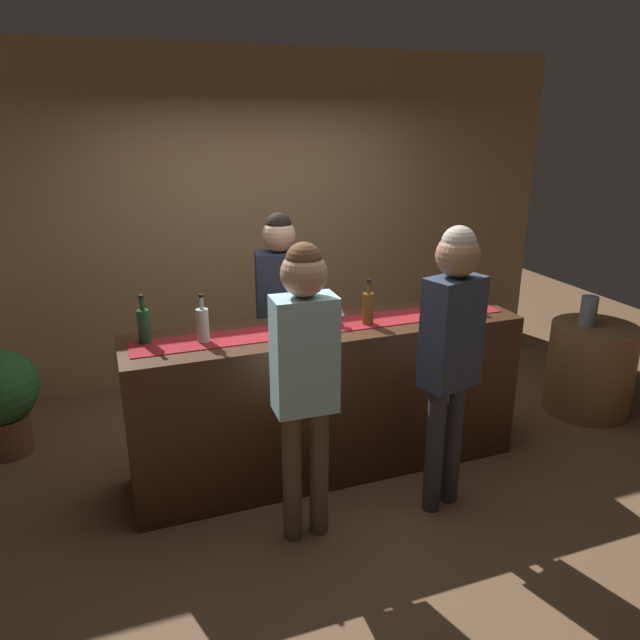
{
  "coord_description": "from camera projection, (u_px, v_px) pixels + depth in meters",
  "views": [
    {
      "loc": [
        -1.33,
        -3.46,
        2.35
      ],
      "look_at": [
        -0.05,
        0.0,
        1.09
      ],
      "focal_mm": 33.98,
      "sensor_mm": 36.0,
      "label": 1
    }
  ],
  "objects": [
    {
      "name": "bartender",
      "position": [
        280.0,
        302.0,
        4.39
      ],
      "size": [
        0.37,
        0.26,
        1.7
      ],
      "rotation": [
        0.0,
        0.0,
        2.96
      ],
      "color": "#26262B",
      "rests_on": "ground"
    },
    {
      "name": "potted_plant_tall",
      "position": [
        0.0,
        395.0,
        4.29
      ],
      "size": [
        0.54,
        0.54,
        0.79
      ],
      "color": "brown",
      "rests_on": "ground"
    },
    {
      "name": "round_side_table",
      "position": [
        590.0,
        368.0,
        4.96
      ],
      "size": [
        0.68,
        0.68,
        0.74
      ],
      "primitive_type": "cylinder",
      "color": "brown",
      "rests_on": "ground"
    },
    {
      "name": "wine_glass_near_customer",
      "position": [
        477.0,
        299.0,
        4.15
      ],
      "size": [
        0.07,
        0.07,
        0.14
      ],
      "color": "silver",
      "rests_on": "bar_counter"
    },
    {
      "name": "bar_counter",
      "position": [
        327.0,
        399.0,
        4.1
      ],
      "size": [
        2.62,
        0.6,
        1.04
      ],
      "primitive_type": "cube",
      "color": "#3D2314",
      "rests_on": "ground"
    },
    {
      "name": "customer_sipping",
      "position": [
        452.0,
        340.0,
        3.49
      ],
      "size": [
        0.38,
        0.29,
        1.78
      ],
      "rotation": [
        0.0,
        0.0,
        0.28
      ],
      "color": "#33333D",
      "rests_on": "ground"
    },
    {
      "name": "back_wall",
      "position": [
        253.0,
        219.0,
        5.48
      ],
      "size": [
        6.0,
        0.12,
        2.9
      ],
      "primitive_type": "cube",
      "color": "tan",
      "rests_on": "ground"
    },
    {
      "name": "vase_on_side_table",
      "position": [
        589.0,
        311.0,
        4.82
      ],
      "size": [
        0.13,
        0.13,
        0.24
      ],
      "primitive_type": "cylinder",
      "color": "slate",
      "rests_on": "round_side_table"
    },
    {
      "name": "ground_plane",
      "position": [
        327.0,
        465.0,
        4.27
      ],
      "size": [
        10.0,
        10.0,
        0.0
      ],
      "primitive_type": "plane",
      "color": "brown"
    },
    {
      "name": "wine_bottle_green",
      "position": [
        144.0,
        326.0,
        3.6
      ],
      "size": [
        0.07,
        0.07,
        0.3
      ],
      "color": "#194723",
      "rests_on": "bar_counter"
    },
    {
      "name": "counter_runner_cloth",
      "position": [
        328.0,
        326.0,
        3.93
      ],
      "size": [
        2.49,
        0.28,
        0.01
      ],
      "primitive_type": "cube",
      "color": "maroon",
      "rests_on": "bar_counter"
    },
    {
      "name": "wine_glass_mid_counter",
      "position": [
        340.0,
        311.0,
        3.89
      ],
      "size": [
        0.07,
        0.07,
        0.14
      ],
      "color": "silver",
      "rests_on": "bar_counter"
    },
    {
      "name": "wine_bottle_amber",
      "position": [
        368.0,
        308.0,
        3.93
      ],
      "size": [
        0.07,
        0.07,
        0.3
      ],
      "color": "brown",
      "rests_on": "bar_counter"
    },
    {
      "name": "customer_browsing",
      "position": [
        305.0,
        364.0,
        3.23
      ],
      "size": [
        0.35,
        0.24,
        1.74
      ],
      "rotation": [
        0.0,
        0.0,
        -0.04
      ],
      "color": "brown",
      "rests_on": "ground"
    },
    {
      "name": "wine_bottle_clear",
      "position": [
        203.0,
        325.0,
        3.62
      ],
      "size": [
        0.07,
        0.07,
        0.3
      ],
      "color": "#B2C6C1",
      "rests_on": "bar_counter"
    }
  ]
}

